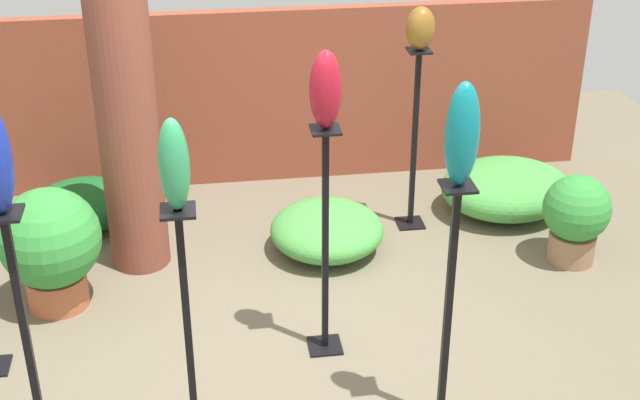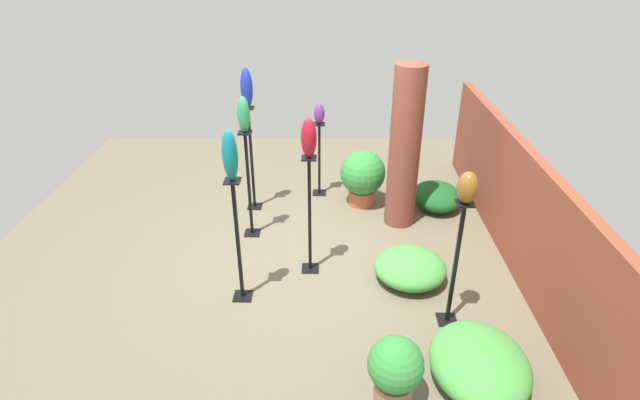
# 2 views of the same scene
# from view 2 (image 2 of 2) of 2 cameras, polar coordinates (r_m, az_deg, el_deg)

# --- Properties ---
(ground_plane) EXTENTS (8.00, 8.00, 0.00)m
(ground_plane) POSITION_cam_2_polar(r_m,az_deg,el_deg) (6.18, -1.33, -6.41)
(ground_plane) COLOR #6B604C
(brick_wall_back) EXTENTS (5.60, 0.12, 1.43)m
(brick_wall_back) POSITION_cam_2_polar(r_m,az_deg,el_deg) (6.22, 21.69, -0.69)
(brick_wall_back) COLOR brown
(brick_wall_back) RESTS_ON ground
(brick_pillar) EXTENTS (0.40, 0.40, 2.15)m
(brick_pillar) POSITION_cam_2_polar(r_m,az_deg,el_deg) (6.51, 9.65, 5.81)
(brick_pillar) COLOR brown
(brick_pillar) RESTS_ON ground
(pedestal_violet) EXTENTS (0.20, 0.20, 1.12)m
(pedestal_violet) POSITION_cam_2_polar(r_m,az_deg,el_deg) (7.42, -0.07, 4.30)
(pedestal_violet) COLOR black
(pedestal_violet) RESTS_ON ground
(pedestal_cobalt) EXTENTS (0.20, 0.20, 1.49)m
(pedestal_cobalt) POSITION_cam_2_polar(r_m,az_deg,el_deg) (7.01, -7.79, 4.19)
(pedestal_cobalt) COLOR black
(pedestal_cobalt) RESTS_ON ground
(pedestal_teal) EXTENTS (0.20, 0.20, 1.41)m
(pedestal_teal) POSITION_cam_2_polar(r_m,az_deg,el_deg) (5.24, -9.31, -5.28)
(pedestal_teal) COLOR black
(pedestal_teal) RESTS_ON ground
(pedestal_ruby) EXTENTS (0.20, 0.20, 1.43)m
(pedestal_ruby) POSITION_cam_2_polar(r_m,az_deg,el_deg) (5.60, -1.18, -2.38)
(pedestal_ruby) COLOR black
(pedestal_ruby) RESTS_ON ground
(pedestal_bronze) EXTENTS (0.20, 0.20, 1.38)m
(pedestal_bronze) POSITION_cam_2_polar(r_m,az_deg,el_deg) (5.04, 15.13, -7.71)
(pedestal_bronze) COLOR black
(pedestal_bronze) RESTS_ON ground
(pedestal_jade) EXTENTS (0.20, 0.20, 1.42)m
(pedestal_jade) POSITION_cam_2_polar(r_m,az_deg,el_deg) (6.36, -8.10, 1.23)
(pedestal_jade) COLOR black
(pedestal_jade) RESTS_ON ground
(art_vase_violet) EXTENTS (0.15, 0.15, 0.29)m
(art_vase_violet) POSITION_cam_2_polar(r_m,az_deg,el_deg) (7.15, -0.08, 9.82)
(art_vase_violet) COLOR #6B2D8C
(art_vase_violet) RESTS_ON pedestal_violet
(art_vase_cobalt) EXTENTS (0.16, 0.16, 0.52)m
(art_vase_cobalt) POSITION_cam_2_polar(r_m,az_deg,el_deg) (6.66, -8.39, 12.57)
(art_vase_cobalt) COLOR #192D9E
(art_vase_cobalt) RESTS_ON pedestal_cobalt
(art_vase_teal) EXTENTS (0.16, 0.15, 0.51)m
(art_vase_teal) POSITION_cam_2_polar(r_m,az_deg,el_deg) (4.76, -10.25, 5.01)
(art_vase_teal) COLOR #0F727A
(art_vase_teal) RESTS_ON pedestal_teal
(art_vase_ruby) EXTENTS (0.17, 0.17, 0.43)m
(art_vase_ruby) POSITION_cam_2_polar(r_m,az_deg,el_deg) (5.17, -1.29, 7.10)
(art_vase_ruby) COLOR maroon
(art_vase_ruby) RESTS_ON pedestal_ruby
(art_vase_bronze) EXTENTS (0.20, 0.19, 0.30)m
(art_vase_bronze) POSITION_cam_2_polar(r_m,az_deg,el_deg) (4.59, 16.50, 1.38)
(art_vase_bronze) COLOR brown
(art_vase_bronze) RESTS_ON pedestal_bronze
(art_vase_jade) EXTENTS (0.14, 0.15, 0.44)m
(art_vase_jade) POSITION_cam_2_polar(r_m,az_deg,el_deg) (5.99, -8.73, 9.65)
(art_vase_jade) COLOR #2D9356
(art_vase_jade) RESTS_ON pedestal_jade
(potted_plant_front_right) EXTENTS (0.65, 0.65, 0.82)m
(potted_plant_front_right) POSITION_cam_2_polar(r_m,az_deg,el_deg) (7.17, 4.89, 2.83)
(potted_plant_front_right) COLOR #B25B38
(potted_plant_front_right) RESTS_ON ground
(potted_plant_front_left) EXTENTS (0.47, 0.47, 0.65)m
(potted_plant_front_left) POSITION_cam_2_polar(r_m,az_deg,el_deg) (4.36, 8.59, -18.57)
(potted_plant_front_left) COLOR #936B4C
(potted_plant_front_left) RESTS_ON ground
(foliage_bed_east) EXTENTS (0.81, 0.82, 0.33)m
(foliage_bed_east) POSITION_cam_2_polar(r_m,az_deg,el_deg) (5.79, 10.26, -7.60)
(foliage_bed_east) COLOR #479942
(foliage_bed_east) RESTS_ON ground
(foliage_bed_west) EXTENTS (0.80, 0.69, 0.34)m
(foliage_bed_west) POSITION_cam_2_polar(r_m,az_deg,el_deg) (7.37, 13.19, 0.43)
(foliage_bed_west) COLOR #195923
(foliage_bed_west) RESTS_ON ground
(foliage_bed_center) EXTENTS (1.02, 0.87, 0.40)m
(foliage_bed_center) POSITION_cam_2_polar(r_m,az_deg,el_deg) (4.78, 17.75, -17.39)
(foliage_bed_center) COLOR #479942
(foliage_bed_center) RESTS_ON ground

